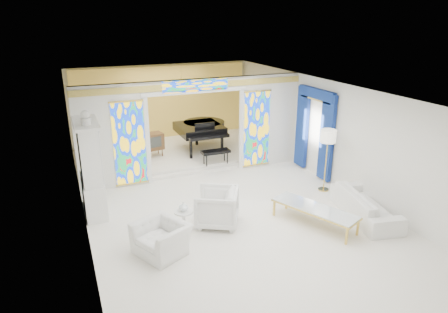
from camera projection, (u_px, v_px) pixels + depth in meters
name	position (u px, v px, depth m)	size (l,w,h in m)	color
floor	(221.00, 200.00, 10.88)	(12.00, 12.00, 0.00)	white
ceiling	(220.00, 90.00, 9.88)	(7.00, 12.00, 0.02)	white
wall_back	(162.00, 103.00, 15.60)	(7.00, 0.02, 3.00)	silver
wall_front	(396.00, 281.00, 5.16)	(7.00, 0.02, 3.00)	silver
wall_left	(79.00, 166.00, 9.10)	(0.02, 12.00, 3.00)	silver
wall_right	(331.00, 133.00, 11.66)	(0.02, 12.00, 3.00)	silver
partition_wall	(195.00, 124.00, 12.06)	(7.00, 0.22, 3.00)	silver
stained_glass_left	(129.00, 144.00, 11.35)	(0.90, 0.04, 2.40)	gold
stained_glass_right	(257.00, 129.00, 12.83)	(0.90, 0.04, 2.40)	gold
stained_glass_transom	(196.00, 86.00, 11.58)	(2.00, 0.04, 0.34)	gold
alcove_platform	(178.00, 152.00, 14.41)	(6.80, 3.80, 0.18)	white
gold_curtain_back	(163.00, 104.00, 15.49)	(6.70, 0.10, 2.90)	#DFC14D
chandelier	(181.00, 84.00, 13.58)	(0.48, 0.48, 0.30)	gold
blue_drapes	(314.00, 125.00, 12.20)	(0.14, 1.85, 2.65)	navy
china_cabinet	(91.00, 169.00, 9.84)	(0.56, 1.46, 2.72)	silver
armchair_left	(161.00, 238.00, 8.34)	(1.04, 0.91, 0.68)	white
armchair_right	(217.00, 207.00, 9.47)	(0.95, 0.98, 0.89)	silver
sofa	(366.00, 205.00, 9.87)	(2.23, 0.87, 0.65)	white
side_table	(184.00, 218.00, 9.12)	(0.55, 0.55, 0.56)	silver
vase	(183.00, 207.00, 9.02)	(0.21, 0.21, 0.22)	silver
coffee_table	(315.00, 209.00, 9.42)	(1.44, 2.17, 0.47)	white
floor_lamp	(328.00, 139.00, 10.98)	(0.54, 0.54, 1.79)	gold
grand_piano	(202.00, 128.00, 14.24)	(1.81, 2.84, 1.14)	black
tv_console	(152.00, 142.00, 13.54)	(0.77, 0.59, 0.81)	brown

